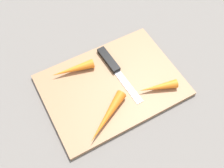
% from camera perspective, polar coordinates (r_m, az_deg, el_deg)
% --- Properties ---
extents(ground_plane, '(1.40, 1.40, 0.00)m').
position_cam_1_polar(ground_plane, '(0.72, 0.00, -0.50)').
color(ground_plane, slate).
extents(cutting_board, '(0.36, 0.26, 0.01)m').
position_cam_1_polar(cutting_board, '(0.71, 0.00, -0.25)').
color(cutting_board, '#99704C').
rests_on(cutting_board, ground_plane).
extents(knife, '(0.03, 0.20, 0.01)m').
position_cam_1_polar(knife, '(0.74, -0.21, 4.49)').
color(knife, '#B7B7BC').
rests_on(knife, cutting_board).
extents(carrot_medium, '(0.12, 0.04, 0.02)m').
position_cam_1_polar(carrot_medium, '(0.73, -8.38, 3.12)').
color(carrot_medium, orange).
rests_on(carrot_medium, cutting_board).
extents(carrot_shortest, '(0.10, 0.05, 0.02)m').
position_cam_1_polar(carrot_shortest, '(0.70, 9.80, -0.67)').
color(carrot_shortest, orange).
rests_on(carrot_shortest, cutting_board).
extents(carrot_longest, '(0.14, 0.10, 0.03)m').
position_cam_1_polar(carrot_longest, '(0.65, -1.08, -7.04)').
color(carrot_longest, orange).
rests_on(carrot_longest, cutting_board).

